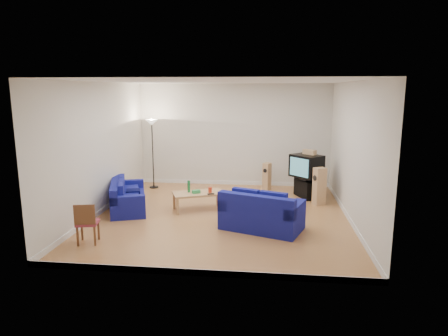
# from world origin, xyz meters

# --- Properties ---
(room) EXTENTS (6.01, 6.51, 3.21)m
(room) POSITION_xyz_m (0.00, 0.00, 1.54)
(room) COLOR brown
(room) RESTS_ON ground
(sofa_three_seat) EXTENTS (1.39, 2.05, 0.73)m
(sofa_three_seat) POSITION_xyz_m (-2.50, 0.25, 0.27)
(sofa_three_seat) COLOR navy
(sofa_three_seat) RESTS_ON ground
(sofa_loveseat) EXTENTS (1.92, 1.48, 0.85)m
(sofa_loveseat) POSITION_xyz_m (0.96, -0.90, 0.32)
(sofa_loveseat) COLOR navy
(sofa_loveseat) RESTS_ON ground
(coffee_table) EXTENTS (1.40, 1.06, 0.46)m
(coffee_table) POSITION_xyz_m (-0.66, 0.39, 0.40)
(coffee_table) COLOR tan
(coffee_table) RESTS_ON ground
(bottle) EXTENTS (0.08, 0.08, 0.30)m
(bottle) POSITION_xyz_m (-0.90, 0.40, 0.61)
(bottle) COLOR #197233
(bottle) RESTS_ON coffee_table
(tissue_box) EXTENTS (0.23, 0.19, 0.08)m
(tissue_box) POSITION_xyz_m (-0.69, 0.31, 0.50)
(tissue_box) COLOR green
(tissue_box) RESTS_ON coffee_table
(red_canister) EXTENTS (0.13, 0.13, 0.13)m
(red_canister) POSITION_xyz_m (-0.36, 0.42, 0.52)
(red_canister) COLOR red
(red_canister) RESTS_ON coffee_table
(remote) EXTENTS (0.18, 0.11, 0.02)m
(remote) POSITION_xyz_m (-0.31, 0.24, 0.47)
(remote) COLOR black
(remote) RESTS_ON coffee_table
(tv_stand) EXTENTS (0.74, 0.94, 0.51)m
(tv_stand) POSITION_xyz_m (2.21, 1.95, 0.25)
(tv_stand) COLOR black
(tv_stand) RESTS_ON ground
(av_receiver) EXTENTS (0.46, 0.49, 0.09)m
(av_receiver) POSITION_xyz_m (2.19, 1.90, 0.55)
(av_receiver) COLOR black
(av_receiver) RESTS_ON tv_stand
(television) EXTENTS (0.99, 1.00, 0.63)m
(television) POSITION_xyz_m (2.16, 1.89, 0.91)
(television) COLOR black
(television) RESTS_ON av_receiver
(centre_speaker) EXTENTS (0.38, 0.38, 0.13)m
(centre_speaker) POSITION_xyz_m (2.23, 1.99, 1.29)
(centre_speaker) COLOR tan
(centre_speaker) RESTS_ON television
(speaker_left) EXTENTS (0.28, 0.31, 0.83)m
(speaker_left) POSITION_xyz_m (1.06, 2.70, 0.42)
(speaker_left) COLOR tan
(speaker_left) RESTS_ON ground
(speaker_right) EXTENTS (0.37, 0.34, 1.00)m
(speaker_right) POSITION_xyz_m (2.45, 1.23, 0.50)
(speaker_right) COLOR tan
(speaker_right) RESTS_ON ground
(floor_lamp) EXTENTS (0.36, 0.36, 2.12)m
(floor_lamp) POSITION_xyz_m (-2.45, 2.54, 1.75)
(floor_lamp) COLOR black
(floor_lamp) RESTS_ON ground
(dining_chair) EXTENTS (0.47, 0.47, 0.84)m
(dining_chair) POSITION_xyz_m (-2.44, -2.12, 0.47)
(dining_chair) COLOR brown
(dining_chair) RESTS_ON ground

